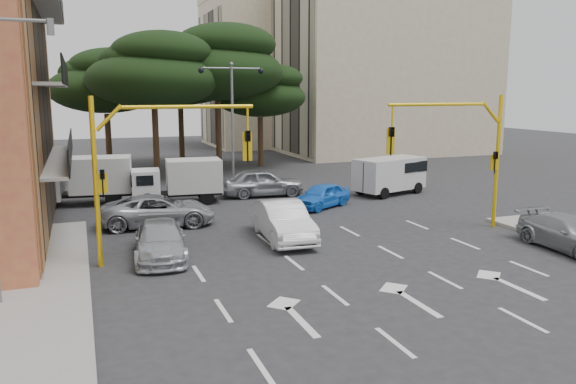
% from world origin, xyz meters
% --- Properties ---
extents(ground, '(120.00, 120.00, 0.00)m').
position_xyz_m(ground, '(0.00, 0.00, 0.00)').
color(ground, '#28282B').
rests_on(ground, ground).
extents(median_strip, '(1.40, 6.00, 0.15)m').
position_xyz_m(median_strip, '(0.00, 16.00, 0.07)').
color(median_strip, gray).
rests_on(median_strip, ground).
extents(apartment_beige_near, '(20.20, 12.15, 18.70)m').
position_xyz_m(apartment_beige_near, '(19.95, 32.00, 9.35)').
color(apartment_beige_near, '#C2AF92').
rests_on(apartment_beige_near, ground).
extents(apartment_beige_far, '(16.20, 12.15, 16.70)m').
position_xyz_m(apartment_beige_far, '(12.95, 44.00, 8.35)').
color(apartment_beige_far, '#C2AF92').
rests_on(apartment_beige_far, ground).
extents(pine_left_near, '(9.15, 9.15, 10.23)m').
position_xyz_m(pine_left_near, '(-3.94, 21.96, 7.60)').
color(pine_left_near, '#382616').
rests_on(pine_left_near, ground).
extents(pine_center, '(9.98, 9.98, 11.16)m').
position_xyz_m(pine_center, '(1.06, 23.96, 8.30)').
color(pine_center, '#382616').
rests_on(pine_center, ground).
extents(pine_left_far, '(8.32, 8.32, 9.30)m').
position_xyz_m(pine_left_far, '(-6.94, 25.96, 6.91)').
color(pine_left_far, '#382616').
rests_on(pine_left_far, ground).
extents(pine_right, '(7.49, 7.49, 8.37)m').
position_xyz_m(pine_right, '(5.06, 25.96, 6.22)').
color(pine_right, '#382616').
rests_on(pine_right, ground).
extents(pine_back, '(9.15, 9.15, 10.23)m').
position_xyz_m(pine_back, '(-0.94, 28.96, 7.60)').
color(pine_back, '#382616').
rests_on(pine_back, ground).
extents(signal_mast_right, '(5.79, 0.37, 6.00)m').
position_xyz_m(signal_mast_right, '(6.80, 1.99, 3.88)').
color(signal_mast_right, yellow).
rests_on(signal_mast_right, ground).
extents(signal_mast_left, '(5.79, 0.37, 6.00)m').
position_xyz_m(signal_mast_left, '(-6.80, 1.99, 3.88)').
color(signal_mast_left, yellow).
rests_on(signal_mast_left, ground).
extents(street_lamp_center, '(4.16, 0.36, 7.77)m').
position_xyz_m(street_lamp_center, '(0.00, 16.00, 5.43)').
color(street_lamp_center, slate).
rests_on(street_lamp_center, median_strip).
extents(car_white_hatch, '(2.05, 4.98, 1.60)m').
position_xyz_m(car_white_hatch, '(-1.26, 3.21, 0.80)').
color(car_white_hatch, silver).
rests_on(car_white_hatch, ground).
extents(car_blue_compact, '(4.05, 3.24, 1.29)m').
position_xyz_m(car_blue_compact, '(2.93, 8.74, 0.65)').
color(car_blue_compact, blue).
rests_on(car_blue_compact, ground).
extents(car_silver_wagon, '(2.34, 4.75, 1.33)m').
position_xyz_m(car_silver_wagon, '(-6.44, 2.38, 0.66)').
color(car_silver_wagon, '#ADB2B6').
rests_on(car_silver_wagon, ground).
extents(car_silver_cross_a, '(5.40, 2.88, 1.44)m').
position_xyz_m(car_silver_cross_a, '(-5.80, 7.52, 0.72)').
color(car_silver_cross_a, '#ACAFB5').
rests_on(car_silver_cross_a, ground).
extents(car_silver_cross_b, '(5.00, 2.39, 1.65)m').
position_xyz_m(car_silver_cross_b, '(1.00, 13.00, 0.83)').
color(car_silver_cross_b, '#93959A').
rests_on(car_silver_cross_b, ground).
extents(car_silver_parked, '(2.06, 4.67, 1.33)m').
position_xyz_m(car_silver_parked, '(8.70, -2.21, 0.67)').
color(car_silver_parked, '#919498').
rests_on(car_silver_parked, ground).
extents(van_white, '(4.89, 3.29, 2.24)m').
position_xyz_m(van_white, '(8.40, 11.00, 1.12)').
color(van_white, silver).
rests_on(van_white, ground).
extents(box_truck_a, '(5.55, 2.84, 2.62)m').
position_xyz_m(box_truck_a, '(-9.00, 14.00, 1.31)').
color(box_truck_a, white).
rests_on(box_truck_a, ground).
extents(box_truck_b, '(5.11, 2.53, 2.43)m').
position_xyz_m(box_truck_b, '(-4.07, 12.62, 1.22)').
color(box_truck_b, white).
rests_on(box_truck_b, ground).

